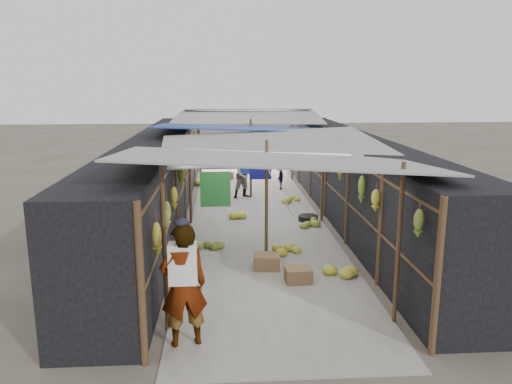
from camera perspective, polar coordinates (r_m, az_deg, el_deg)
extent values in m
plane|color=#6B6356|center=(8.18, 3.04, -14.97)|extent=(80.00, 80.00, 0.00)
cube|color=#9E998E|center=(14.24, -0.03, -2.85)|extent=(3.60, 16.00, 0.02)
cube|color=black|center=(14.07, -11.07, 1.49)|extent=(1.40, 15.00, 2.30)
cube|color=black|center=(14.41, 10.75, 1.76)|extent=(1.40, 15.00, 2.30)
cube|color=olive|center=(10.32, 1.21, -8.00)|extent=(0.57, 0.47, 0.32)
cube|color=olive|center=(9.71, 4.85, -9.48)|extent=(0.52, 0.43, 0.30)
cube|color=olive|center=(19.84, -3.23, 1.89)|extent=(0.49, 0.42, 0.29)
cylinder|color=black|center=(13.89, 5.97, -3.01)|extent=(0.55, 0.55, 0.16)
imported|color=silver|center=(7.31, -8.27, -10.54)|extent=(0.76, 0.60, 1.85)
imported|color=navy|center=(16.47, -1.32, 2.02)|extent=(0.95, 0.87, 1.58)
imported|color=#443F3B|center=(17.77, 2.74, 1.72)|extent=(0.37, 0.62, 0.93)
cylinder|color=brown|center=(7.67, -10.41, -6.51)|extent=(0.07, 0.07, 2.60)
cylinder|color=brown|center=(8.08, 15.99, -5.81)|extent=(0.07, 0.07, 2.60)
cylinder|color=brown|center=(10.54, 1.21, -1.09)|extent=(0.07, 0.07, 2.60)
cylinder|color=brown|center=(13.47, -7.56, 1.78)|extent=(0.07, 0.07, 2.60)
cylinder|color=brown|center=(13.71, 7.64, 1.96)|extent=(0.07, 0.07, 2.60)
cylinder|color=brown|center=(16.42, -0.60, 3.80)|extent=(0.07, 0.07, 2.60)
cylinder|color=brown|center=(19.39, -6.44, 5.05)|extent=(0.07, 0.07, 2.60)
cylinder|color=brown|center=(19.55, 4.20, 5.15)|extent=(0.07, 0.07, 2.60)
cube|color=#969792|center=(8.36, 2.43, 3.72)|extent=(5.21, 3.19, 0.52)
cube|color=#969792|center=(11.55, 1.71, 5.39)|extent=(5.23, 3.73, 0.50)
cube|color=navy|center=(14.79, -0.68, 7.33)|extent=(5.40, 3.60, 0.41)
cube|color=#969792|center=(18.07, -0.93, 8.57)|extent=(5.37, 3.66, 0.27)
cube|color=#969792|center=(20.47, -0.99, 9.30)|extent=(5.00, 1.99, 0.24)
cylinder|color=brown|center=(13.86, -8.35, 5.19)|extent=(0.06, 15.00, 0.06)
cylinder|color=brown|center=(14.12, 8.13, 5.33)|extent=(0.06, 15.00, 0.06)
cylinder|color=gray|center=(13.85, -0.03, 5.32)|extent=(0.02, 15.00, 0.02)
cube|color=#18519D|center=(14.32, -1.63, 4.34)|extent=(0.70, 0.03, 0.60)
cube|color=#22662A|center=(9.86, -4.67, 0.31)|extent=(0.60, 0.03, 0.70)
cube|color=silver|center=(16.66, 1.53, 5.56)|extent=(0.60, 0.03, 0.55)
cube|color=#171895|center=(12.38, 0.51, 2.95)|extent=(0.55, 0.03, 0.65)
cube|color=#B53B1B|center=(13.44, 4.44, 3.77)|extent=(0.50, 0.03, 0.60)
cube|color=#1E4C89|center=(17.34, -2.51, 5.74)|extent=(0.65, 0.03, 0.60)
ellipsoid|color=gold|center=(7.41, -11.28, -5.33)|extent=(0.14, 0.12, 0.53)
ellipsoid|color=olive|center=(8.68, -10.16, -2.58)|extent=(0.15, 0.13, 0.49)
ellipsoid|color=gold|center=(9.93, -9.36, -0.69)|extent=(0.15, 0.13, 0.47)
ellipsoid|color=olive|center=(11.68, -8.55, 1.78)|extent=(0.17, 0.14, 0.55)
ellipsoid|color=olive|center=(12.80, -8.14, 2.95)|extent=(0.17, 0.15, 0.41)
ellipsoid|color=olive|center=(14.70, -7.59, 4.08)|extent=(0.20, 0.17, 0.54)
ellipsoid|color=olive|center=(15.87, -7.33, 5.07)|extent=(0.17, 0.15, 0.45)
ellipsoid|color=gold|center=(17.97, -6.92, 5.91)|extent=(0.19, 0.16, 0.52)
ellipsoid|color=olive|center=(19.16, -6.73, 5.77)|extent=(0.18, 0.15, 0.39)
ellipsoid|color=olive|center=(20.24, -6.58, 6.55)|extent=(0.17, 0.15, 0.48)
ellipsoid|color=olive|center=(7.51, 18.09, -3.43)|extent=(0.15, 0.13, 0.43)
ellipsoid|color=gold|center=(9.39, 13.53, -0.95)|extent=(0.17, 0.15, 0.43)
ellipsoid|color=olive|center=(10.28, 11.98, 0.31)|extent=(0.15, 0.13, 0.58)
ellipsoid|color=olive|center=(12.00, 9.67, 2.05)|extent=(0.15, 0.12, 0.35)
ellipsoid|color=gold|center=(13.77, 7.92, 3.49)|extent=(0.14, 0.12, 0.55)
ellipsoid|color=gold|center=(15.14, 6.85, 4.38)|extent=(0.19, 0.16, 0.50)
ellipsoid|color=olive|center=(16.17, 6.16, 4.77)|extent=(0.17, 0.15, 0.50)
ellipsoid|color=gold|center=(18.12, 5.09, 5.63)|extent=(0.17, 0.14, 0.42)
ellipsoid|color=olive|center=(19.32, 4.54, 6.61)|extent=(0.18, 0.15, 0.35)
ellipsoid|color=olive|center=(20.86, 3.92, 6.34)|extent=(0.18, 0.16, 0.45)
ellipsoid|color=gold|center=(16.05, 4.01, -0.55)|extent=(0.67, 0.57, 0.34)
ellipsoid|color=olive|center=(11.65, -5.65, -5.70)|extent=(0.61, 0.52, 0.30)
ellipsoid|color=gold|center=(18.76, -5.99, 1.31)|extent=(0.68, 0.58, 0.34)
ellipsoid|color=olive|center=(13.43, 5.79, -3.15)|extent=(0.68, 0.58, 0.34)
ellipsoid|color=olive|center=(16.18, -4.55, -0.47)|extent=(0.66, 0.56, 0.33)
ellipsoid|color=gold|center=(11.24, 3.74, -6.48)|extent=(0.50, 0.43, 0.25)
ellipsoid|color=gold|center=(14.16, -1.67, -2.53)|extent=(0.44, 0.38, 0.22)
ellipsoid|color=gold|center=(9.29, -8.07, -10.77)|extent=(0.50, 0.43, 0.25)
ellipsoid|color=gold|center=(10.08, 9.92, -8.69)|extent=(0.65, 0.55, 0.33)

